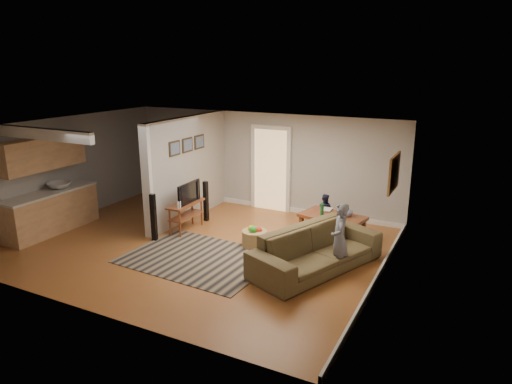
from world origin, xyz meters
TOP-DOWN VIEW (x-y plane):
  - ground at (0.00, 0.00)m, footprint 7.50×7.50m
  - room_shell at (-1.07, 0.43)m, footprint 7.54×6.02m
  - area_rug at (0.38, -0.56)m, footprint 2.94×2.22m
  - sofa at (2.60, 0.03)m, footprint 1.98×2.87m
  - coffee_table at (2.40, 1.67)m, footprint 1.48×1.05m
  - tv_console at (-0.74, 0.63)m, footprint 0.43×1.06m
  - speaker_left at (-1.00, -0.20)m, footprint 0.12×0.12m
  - speaker_right at (-0.71, 1.40)m, footprint 0.11×0.11m
  - toy_basket at (1.08, 0.48)m, footprint 0.52×0.52m
  - child at (3.00, 0.09)m, footprint 0.47×0.56m
  - toddler at (2.00, 2.25)m, footprint 0.41×0.33m

SIDE VIEW (x-z plane):
  - ground at x=0.00m, z-range 0.00..0.00m
  - sofa at x=2.60m, z-range -0.39..0.39m
  - child at x=3.00m, z-range -0.66..0.66m
  - toddler at x=2.00m, z-range -0.40..0.40m
  - area_rug at x=0.38m, z-range 0.00..0.01m
  - toy_basket at x=1.08m, z-range -0.04..0.43m
  - coffee_table at x=2.40m, z-range 0.01..0.81m
  - speaker_right at x=-0.71m, z-range 0.00..0.99m
  - speaker_left at x=-1.00m, z-range 0.00..1.04m
  - tv_console at x=-0.74m, z-range 0.15..1.05m
  - room_shell at x=-1.07m, z-range 0.20..2.72m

